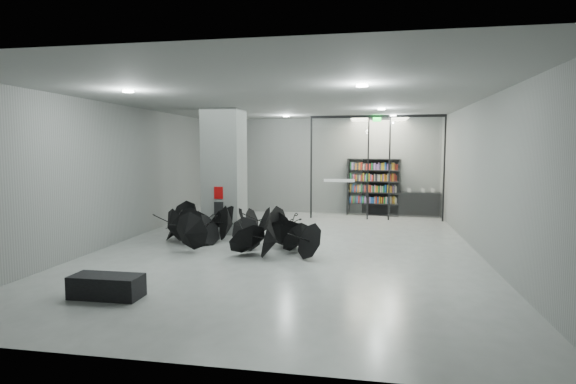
% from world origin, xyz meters
% --- Properties ---
extents(room, '(14.00, 14.02, 4.01)m').
position_xyz_m(room, '(0.00, 0.00, 2.84)').
color(room, gray).
rests_on(room, ground).
extents(column, '(1.20, 1.20, 4.00)m').
position_xyz_m(column, '(-2.50, 2.00, 2.00)').
color(column, slate).
rests_on(column, ground).
extents(fire_cabinet, '(0.28, 0.04, 0.38)m').
position_xyz_m(fire_cabinet, '(-2.50, 1.38, 1.35)').
color(fire_cabinet, '#A50A07').
rests_on(fire_cabinet, column).
extents(info_panel, '(0.30, 0.03, 0.42)m').
position_xyz_m(info_panel, '(-2.50, 1.38, 0.85)').
color(info_panel, black).
rests_on(info_panel, column).
extents(exit_sign, '(0.30, 0.06, 0.15)m').
position_xyz_m(exit_sign, '(2.40, 5.30, 3.82)').
color(exit_sign, '#0CE533').
rests_on(exit_sign, room).
extents(glass_partition, '(5.06, 0.08, 4.00)m').
position_xyz_m(glass_partition, '(2.39, 5.50, 2.18)').
color(glass_partition, silver).
rests_on(glass_partition, ground).
extents(bench, '(1.30, 0.57, 0.42)m').
position_xyz_m(bench, '(-2.55, -4.79, 0.21)').
color(bench, black).
rests_on(bench, ground).
extents(bookshelf, '(2.15, 0.77, 2.33)m').
position_xyz_m(bookshelf, '(2.33, 6.75, 1.16)').
color(bookshelf, black).
rests_on(bookshelf, ground).
extents(shop_counter, '(1.68, 0.78, 0.98)m').
position_xyz_m(shop_counter, '(4.19, 6.80, 0.49)').
color(shop_counter, black).
rests_on(shop_counter, ground).
extents(umbrella_cluster, '(5.76, 4.46, 1.29)m').
position_xyz_m(umbrella_cluster, '(-1.54, 0.06, 0.31)').
color(umbrella_cluster, black).
rests_on(umbrella_cluster, ground).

